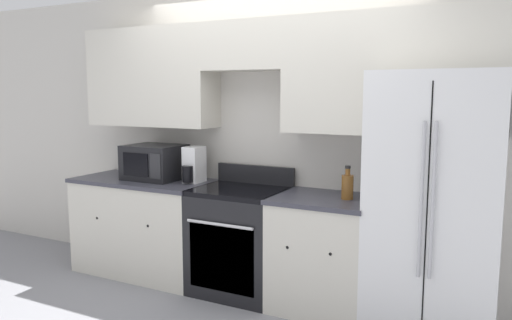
# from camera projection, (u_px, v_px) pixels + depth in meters

# --- Properties ---
(ground_plane) EXTENTS (12.00, 12.00, 0.00)m
(ground_plane) POSITION_uv_depth(u_px,v_px,m) (238.00, 308.00, 3.91)
(ground_plane) COLOR gray
(wall_back) EXTENTS (8.00, 0.39, 2.60)m
(wall_back) POSITION_uv_depth(u_px,v_px,m) (271.00, 110.00, 4.21)
(wall_back) COLOR beige
(wall_back) RESTS_ON ground_plane
(lower_cabinets_left) EXTENTS (1.32, 0.64, 0.89)m
(lower_cabinets_left) POSITION_uv_depth(u_px,v_px,m) (145.00, 226.00, 4.66)
(lower_cabinets_left) COLOR beige
(lower_cabinets_left) RESTS_ON ground_plane
(lower_cabinets_right) EXTENTS (0.76, 0.64, 0.89)m
(lower_cabinets_right) POSITION_uv_depth(u_px,v_px,m) (323.00, 253.00, 3.86)
(lower_cabinets_right) COLOR beige
(lower_cabinets_right) RESTS_ON ground_plane
(oven_range) EXTENTS (0.74, 0.65, 1.05)m
(oven_range) POSITION_uv_depth(u_px,v_px,m) (240.00, 240.00, 4.19)
(oven_range) COLOR black
(oven_range) RESTS_ON ground_plane
(refrigerator) EXTENTS (0.87, 0.79, 1.83)m
(refrigerator) POSITION_uv_depth(u_px,v_px,m) (435.00, 203.00, 3.50)
(refrigerator) COLOR white
(refrigerator) RESTS_ON ground_plane
(microwave) EXTENTS (0.50, 0.42, 0.32)m
(microwave) POSITION_uv_depth(u_px,v_px,m) (155.00, 162.00, 4.58)
(microwave) COLOR black
(microwave) RESTS_ON lower_cabinets_left
(bottle) EXTENTS (0.09, 0.09, 0.25)m
(bottle) POSITION_uv_depth(u_px,v_px,m) (347.00, 186.00, 3.72)
(bottle) COLOR brown
(bottle) RESTS_ON lower_cabinets_right
(coffee_maker) EXTENTS (0.14, 0.24, 0.32)m
(coffee_maker) POSITION_uv_depth(u_px,v_px,m) (193.00, 166.00, 4.40)
(coffee_maker) COLOR white
(coffee_maker) RESTS_ON lower_cabinets_left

